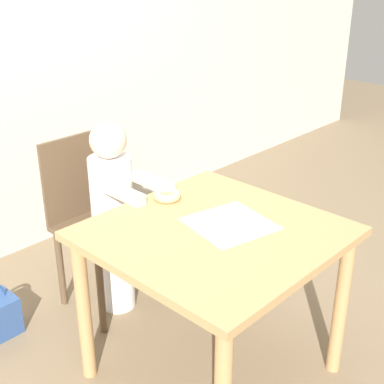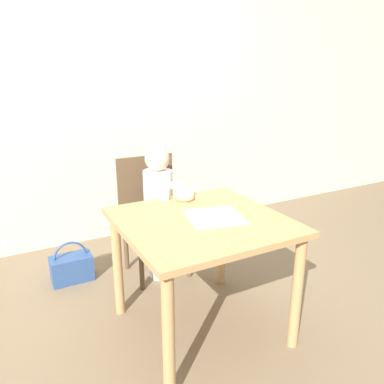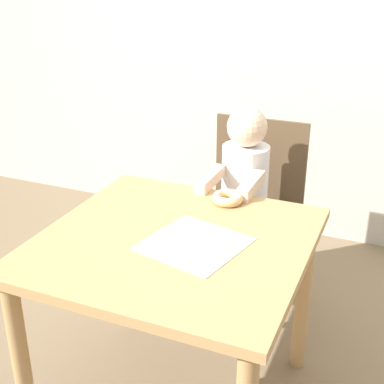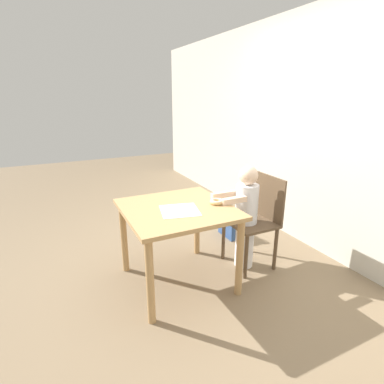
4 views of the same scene
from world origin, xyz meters
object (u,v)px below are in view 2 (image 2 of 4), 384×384
object	(u,v)px
chair	(153,213)
handbag	(72,267)
donut	(185,196)
child_figure	(159,211)

from	to	relation	value
chair	handbag	size ratio (longest dim) A/B	2.84
donut	handbag	bearing A→B (deg)	137.65
chair	donut	xyz separation A→B (m)	(0.04, -0.47, 0.26)
chair	child_figure	size ratio (longest dim) A/B	0.89
child_figure	handbag	size ratio (longest dim) A/B	3.20
chair	donut	world-z (taller)	chair
chair	donut	distance (m)	0.54
chair	handbag	xyz separation A→B (m)	(-0.62, 0.13, -0.38)
chair	child_figure	distance (m)	0.13
handbag	chair	bearing A→B (deg)	-11.86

